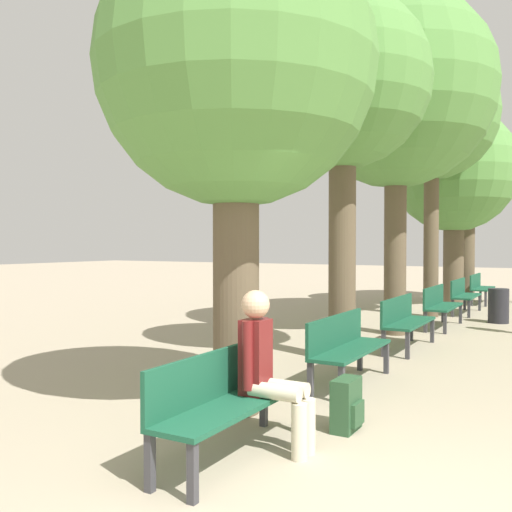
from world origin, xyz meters
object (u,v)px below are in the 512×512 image
tree_row_0 (236,72)px  tree_row_4 (454,172)px  tree_row_5 (467,186)px  trash_bin (498,306)px  tree_row_1 (343,86)px  backpack (347,405)px  person_seated (268,366)px  tree_row_2 (396,91)px  bench_row_5 (480,286)px  bench_row_4 (463,293)px  bench_row_0 (225,395)px  bench_row_3 (440,303)px  tree_row_3 (432,116)px  bench_row_2 (404,318)px  bench_row_1 (345,344)px

tree_row_0 → tree_row_4: tree_row_4 is taller
tree_row_5 → trash_bin: size_ratio=6.40×
tree_row_1 → backpack: tree_row_1 is taller
tree_row_1 → trash_bin: (1.51, 5.36, -3.62)m
person_seated → tree_row_2: bearing=96.9°
bench_row_5 → tree_row_0: size_ratio=0.35×
bench_row_5 → tree_row_0: tree_row_0 is taller
bench_row_4 → bench_row_5: same height
tree_row_5 → tree_row_4: bearing=-90.0°
bench_row_0 → bench_row_3: 8.05m
tree_row_3 → person_seated: size_ratio=4.71×
tree_row_5 → bench_row_4: bearing=-81.7°
tree_row_4 → backpack: (1.18, -11.40, -3.44)m
tree_row_1 → tree_row_3: tree_row_3 is taller
bench_row_2 → tree_row_0: 5.24m
bench_row_0 → bench_row_4: (0.00, 10.74, 0.00)m
tree_row_0 → person_seated: (0.78, -0.76, -2.73)m
tree_row_1 → bench_row_5: bearing=86.6°
bench_row_5 → tree_row_5: bearing=116.4°
bench_row_2 → bench_row_5: (0.00, 8.05, 0.00)m
bench_row_0 → trash_bin: 9.42m
tree_row_0 → tree_row_3: bearing=90.0°
bench_row_1 → trash_bin: bearing=81.8°
bench_row_3 → tree_row_4: size_ratio=0.32×
bench_row_4 → tree_row_2: 5.70m
tree_row_3 → bench_row_3: bearing=-71.9°
person_seated → bench_row_1: bearing=95.4°
bench_row_2 → bench_row_0: bearing=-90.0°
bench_row_3 → tree_row_0: size_ratio=0.35×
bench_row_4 → tree_row_3: bearing=-118.9°
tree_row_5 → trash_bin: (1.51, -5.17, -3.08)m
bench_row_4 → person_seated: size_ratio=1.30×
bench_row_5 → tree_row_4: 3.36m
bench_row_5 → tree_row_1: size_ratio=0.32×
bench_row_4 → tree_row_0: bearing=-93.3°
bench_row_0 → bench_row_1: bearing=90.0°
bench_row_1 → tree_row_2: tree_row_2 is taller
bench_row_2 → tree_row_4: tree_row_4 is taller
bench_row_0 → bench_row_5: size_ratio=1.00×
bench_row_0 → trash_bin: size_ratio=2.32×
tree_row_2 → trash_bin: bearing=59.9°
tree_row_5 → bench_row_3: bearing=-85.1°
bench_row_4 → tree_row_0: 10.12m
tree_row_3 → trash_bin: (1.51, -0.37, -4.29)m
tree_row_3 → bench_row_1: bearing=-85.5°
bench_row_2 → tree_row_3: tree_row_3 is taller
bench_row_1 → bench_row_4: bearing=90.0°
tree_row_2 → tree_row_5: 7.85m
bench_row_0 → bench_row_3: (0.00, 8.05, 0.00)m
tree_row_0 → trash_bin: 8.98m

